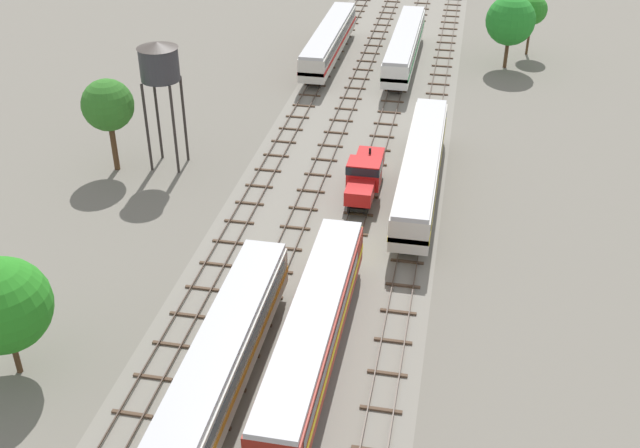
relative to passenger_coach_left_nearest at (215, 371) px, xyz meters
name	(u,v)px	position (x,y,z in m)	size (l,w,h in m)	color
ground_plane	(344,175)	(2.25, 28.92, -2.61)	(480.00, 480.00, 0.00)	slate
ballast_bed	(344,175)	(2.25, 28.92, -2.61)	(17.50, 176.00, 0.01)	gray
track_far_left	(272,162)	(-4.50, 29.92, -2.48)	(2.40, 126.00, 0.29)	#47382D
track_left	(321,166)	(0.00, 29.92, -2.48)	(2.40, 126.00, 0.29)	#47382D
track_centre_left	(371,171)	(4.50, 29.92, -2.48)	(2.40, 126.00, 0.29)	#47382D
track_centre	(422,176)	(9.00, 29.92, -2.48)	(2.40, 126.00, 0.29)	#47382D
passenger_coach_left_nearest	(215,371)	(0.00, 0.00, 0.00)	(2.96, 22.00, 3.80)	beige
diesel_railcar_centre_left_near	(313,329)	(4.50, 4.60, -0.02)	(2.96, 20.50, 3.80)	maroon
shunter_loco_centre_left_mid	(365,174)	(4.50, 25.64, -0.60)	(2.74, 8.46, 3.10)	red
passenger_coach_centre_midfar	(421,166)	(9.00, 26.79, 0.00)	(2.96, 22.00, 3.80)	beige
passenger_coach_centre_left_far	(405,44)	(4.50, 57.93, 0.00)	(2.96, 22.00, 3.80)	white
passenger_coach_far_left_farther	(329,39)	(-4.50, 57.98, 0.00)	(2.96, 22.00, 3.80)	beige
water_tower	(159,64)	(-13.38, 27.87, 6.80)	(3.47, 3.47, 11.31)	#2D2826
lineside_tree_0	(2,305)	(-12.46, 0.46, 2.30)	(5.57, 5.57, 7.70)	#4C331E
lineside_tree_1	(511,21)	(16.29, 59.66, 2.96)	(5.66, 5.66, 8.42)	#4C331E
lineside_tree_2	(532,10)	(18.96, 64.99, 2.84)	(3.53, 3.53, 7.25)	#4C331E
lineside_tree_3	(108,105)	(-17.72, 26.19, 3.43)	(4.46, 4.46, 8.32)	#4C331E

